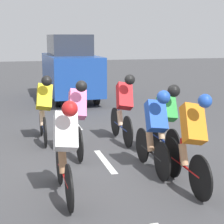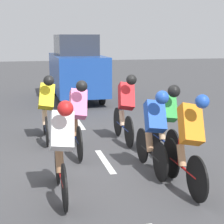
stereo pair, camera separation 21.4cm
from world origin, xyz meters
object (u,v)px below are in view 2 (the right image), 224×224
cyclist_white (62,146)px  cyclist_orange (188,140)px  cyclist_red (125,106)px  cyclist_green (166,120)px  cyclist_blue (154,129)px  cyclist_yellow (46,106)px  cyclist_pink (78,116)px  support_car (76,68)px

cyclist_white → cyclist_orange: size_ratio=1.02×
cyclist_red → cyclist_green: cyclist_red is taller
cyclist_blue → cyclist_yellow: size_ratio=0.98×
cyclist_red → cyclist_white: cyclist_red is taller
cyclist_red → cyclist_white: bearing=57.5°
cyclist_white → cyclist_green: 2.50m
cyclist_pink → cyclist_orange: cyclist_orange is taller
cyclist_red → support_car: (0.21, -6.09, 0.37)m
cyclist_blue → cyclist_orange: 0.88m
cyclist_pink → cyclist_yellow: 1.29m
cyclist_white → support_car: bearing=-99.6°
cyclist_blue → cyclist_yellow: (1.65, -2.47, 0.03)m
cyclist_green → support_car: support_car is taller
cyclist_orange → cyclist_green: (-0.23, -1.49, -0.02)m
cyclist_orange → support_car: bearing=-87.3°
cyclist_orange → cyclist_white: bearing=-5.0°
cyclist_red → cyclist_white: 3.13m
cyclist_yellow → support_car: 5.79m
cyclist_orange → cyclist_red: bearing=-85.9°
cyclist_orange → cyclist_yellow: cyclist_orange is taller
cyclist_pink → cyclist_orange: 2.54m
cyclist_yellow → cyclist_green: bearing=139.5°
cyclist_pink → support_car: support_car is taller
cyclist_blue → cyclist_yellow: cyclist_yellow is taller
cyclist_red → cyclist_green: 1.39m
cyclist_green → cyclist_yellow: bearing=-40.5°
cyclist_blue → cyclist_yellow: bearing=-56.2°
cyclist_blue → cyclist_orange: cyclist_orange is taller
cyclist_white → cyclist_pink: 2.04m
cyclist_red → support_car: 6.11m
cyclist_blue → cyclist_red: (-0.04, -1.96, 0.03)m
cyclist_blue → cyclist_green: 0.80m
cyclist_red → cyclist_pink: bearing=29.9°
cyclist_white → cyclist_orange: bearing=175.0°
cyclist_pink → cyclist_orange: bearing=122.7°
cyclist_yellow → cyclist_blue: bearing=123.8°
cyclist_pink → cyclist_yellow: bearing=-65.8°
cyclist_orange → cyclist_yellow: bearing=-60.2°
cyclist_white → cyclist_green: bearing=-148.0°
cyclist_yellow → support_car: bearing=-104.9°
cyclist_white → cyclist_orange: (-1.88, 0.17, 0.01)m
cyclist_white → cyclist_yellow: bearing=-89.8°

